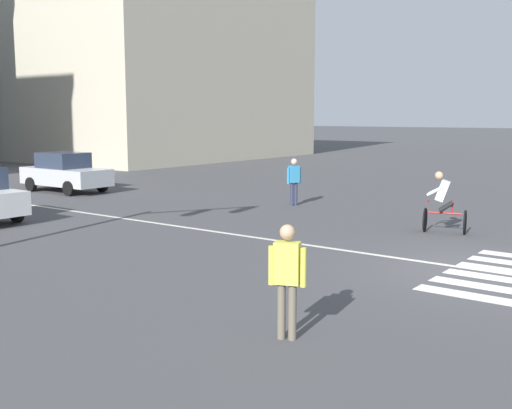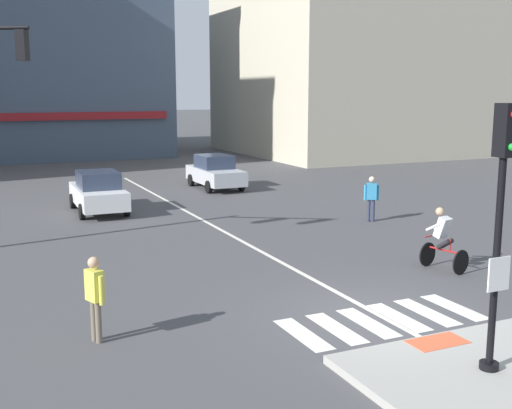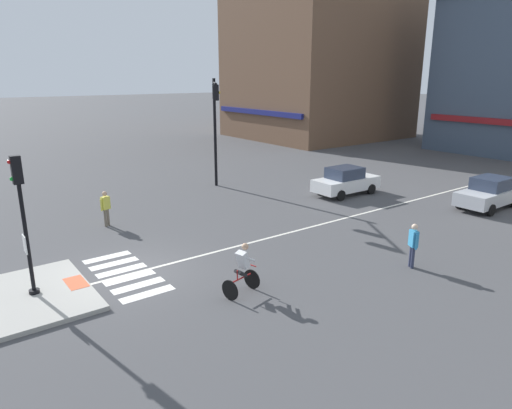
# 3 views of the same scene
# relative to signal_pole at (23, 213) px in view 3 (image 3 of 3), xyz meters

# --- Properties ---
(ground_plane) EXTENTS (300.00, 300.00, 0.00)m
(ground_plane) POSITION_rel_signal_pole_xyz_m (0.00, 3.12, -2.79)
(ground_plane) COLOR #474749
(traffic_island) EXTENTS (4.46, 3.24, 0.15)m
(traffic_island) POSITION_rel_signal_pole_xyz_m (0.00, 0.01, -2.72)
(traffic_island) COLOR #A3A099
(traffic_island) RESTS_ON ground
(tactile_pad_front) EXTENTS (1.10, 0.60, 0.01)m
(tactile_pad_front) POSITION_rel_signal_pole_xyz_m (0.00, 1.28, -2.64)
(tactile_pad_front) COLOR #DB5B38
(tactile_pad_front) RESTS_ON traffic_island
(signal_pole) EXTENTS (0.44, 0.38, 4.38)m
(signal_pole) POSITION_rel_signal_pole_xyz_m (0.00, 0.00, 0.00)
(signal_pole) COLOR black
(signal_pole) RESTS_ON traffic_island
(crosswalk_stripe_a) EXTENTS (0.44, 1.80, 0.01)m
(crosswalk_stripe_a) POSITION_rel_signal_pole_xyz_m (-1.91, 2.96, -2.79)
(crosswalk_stripe_a) COLOR silver
(crosswalk_stripe_a) RESTS_ON ground
(crosswalk_stripe_b) EXTENTS (0.44, 1.80, 0.01)m
(crosswalk_stripe_b) POSITION_rel_signal_pole_xyz_m (-1.14, 2.96, -2.79)
(crosswalk_stripe_b) COLOR silver
(crosswalk_stripe_b) RESTS_ON ground
(crosswalk_stripe_c) EXTENTS (0.44, 1.80, 0.01)m
(crosswalk_stripe_c) POSITION_rel_signal_pole_xyz_m (-0.38, 2.96, -2.79)
(crosswalk_stripe_c) COLOR silver
(crosswalk_stripe_c) RESTS_ON ground
(crosswalk_stripe_d) EXTENTS (0.44, 1.80, 0.01)m
(crosswalk_stripe_d) POSITION_rel_signal_pole_xyz_m (0.38, 2.96, -2.79)
(crosswalk_stripe_d) COLOR silver
(crosswalk_stripe_d) RESTS_ON ground
(crosswalk_stripe_e) EXTENTS (0.44, 1.80, 0.01)m
(crosswalk_stripe_e) POSITION_rel_signal_pole_xyz_m (1.14, 2.96, -2.79)
(crosswalk_stripe_e) COLOR silver
(crosswalk_stripe_e) RESTS_ON ground
(crosswalk_stripe_f) EXTENTS (0.44, 1.80, 0.01)m
(crosswalk_stripe_f) POSITION_rel_signal_pole_xyz_m (1.91, 2.96, -2.79)
(crosswalk_stripe_f) COLOR silver
(crosswalk_stripe_f) RESTS_ON ground
(lane_centre_line) EXTENTS (0.14, 28.00, 0.01)m
(lane_centre_line) POSITION_rel_signal_pole_xyz_m (0.10, 13.12, -2.79)
(lane_centre_line) COLOR silver
(lane_centre_line) RESTS_ON ground
(traffic_light_mast) EXTENTS (3.71, 2.26, 6.60)m
(traffic_light_mast) POSITION_rel_signal_pole_xyz_m (-8.46, 12.01, 1.75)
(traffic_light_mast) COLOR black
(traffic_light_mast) RESTS_ON ground
(building_corner_right) EXTENTS (15.76, 17.16, 21.93)m
(building_corner_right) POSITION_rel_signal_pole_xyz_m (-23.80, 35.00, 8.19)
(building_corner_right) COLOR brown
(building_corner_right) RESTS_ON ground
(car_silver_eastbound_distant) EXTENTS (1.86, 4.11, 1.64)m
(car_silver_eastbound_distant) POSITION_rel_signal_pole_xyz_m (3.33, 21.53, -1.98)
(car_silver_eastbound_distant) COLOR silver
(car_silver_eastbound_distant) RESTS_ON ground
(car_white_westbound_distant) EXTENTS (1.90, 4.13, 1.64)m
(car_white_westbound_distant) POSITION_rel_signal_pole_xyz_m (-3.11, 17.55, -1.98)
(car_white_westbound_distant) COLOR white
(car_white_westbound_distant) RESTS_ON ground
(cyclist) EXTENTS (0.90, 1.21, 1.68)m
(cyclist) POSITION_rel_signal_pole_xyz_m (3.68, 5.46, -1.92)
(cyclist) COLOR black
(cyclist) RESTS_ON ground
(pedestrian_at_curb_left) EXTENTS (0.33, 0.52, 1.67)m
(pedestrian_at_curb_left) POSITION_rel_signal_pole_xyz_m (-5.66, 4.27, -1.81)
(pedestrian_at_curb_left) COLOR #6B6051
(pedestrian_at_curb_left) RESTS_ON ground
(pedestrian_waiting_far_side) EXTENTS (0.49, 0.37, 1.67)m
(pedestrian_waiting_far_side) POSITION_rel_signal_pole_xyz_m (5.65, 11.59, -1.81)
(pedestrian_waiting_far_side) COLOR #2D334C
(pedestrian_waiting_far_side) RESTS_ON ground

